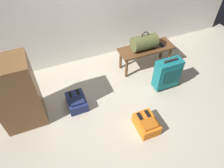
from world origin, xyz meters
name	(u,v)px	position (x,y,z in m)	size (l,w,h in m)	color
ground_plane	(126,114)	(0.00, 0.00, 0.00)	(6.60, 6.60, 0.00)	#B2A893
bench	(146,51)	(0.79, 0.90, 0.37)	(1.00, 0.36, 0.43)	brown
duffel_bag_olive	(144,42)	(0.73, 0.90, 0.57)	(0.44, 0.26, 0.34)	#51562D
cell_phone	(161,45)	(1.08, 0.87, 0.44)	(0.07, 0.14, 0.01)	#191E4C
suitcase_upright_teal	(167,74)	(0.87, 0.29, 0.31)	(0.42, 0.22, 0.60)	#14666B
backpack_navy	(77,102)	(-0.65, 0.45, 0.09)	(0.28, 0.38, 0.21)	navy
backpack_orange	(146,124)	(0.17, -0.32, 0.09)	(0.28, 0.38, 0.21)	orange
side_cabinet	(17,95)	(-1.41, 0.48, 0.55)	(0.56, 0.44, 1.10)	brown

